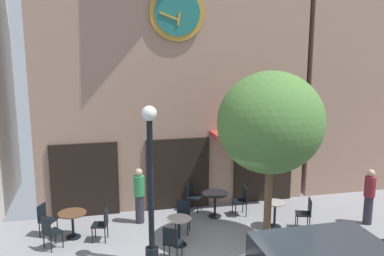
% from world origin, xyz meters
% --- Properties ---
extents(clock_building, '(8.68, 4.24, 12.13)m').
position_xyz_m(clock_building, '(-0.03, 5.51, 6.28)').
color(clock_building, '#9E7A66').
rests_on(clock_building, ground_plane).
extents(neighbor_building_right, '(5.95, 3.92, 13.57)m').
position_xyz_m(neighbor_building_right, '(7.46, 6.05, 6.78)').
color(neighbor_building_right, '#9E7A66').
rests_on(neighbor_building_right, ground_plane).
extents(street_lamp, '(0.36, 0.36, 3.86)m').
position_xyz_m(street_lamp, '(-1.32, 0.80, 1.96)').
color(street_lamp, black).
rests_on(street_lamp, ground_plane).
extents(street_tree, '(2.76, 2.48, 4.59)m').
position_xyz_m(street_tree, '(1.80, 1.10, 3.27)').
color(street_tree, brown).
rests_on(street_tree, ground_plane).
extents(cafe_table_center, '(0.77, 0.77, 0.73)m').
position_xyz_m(cafe_table_center, '(-3.26, 2.58, 0.53)').
color(cafe_table_center, black).
rests_on(cafe_table_center, ground_plane).
extents(cafe_table_center_right, '(0.64, 0.64, 0.76)m').
position_xyz_m(cafe_table_center_right, '(-0.51, 1.50, 0.51)').
color(cafe_table_center_right, black).
rests_on(cafe_table_center_right, ground_plane).
extents(cafe_table_leftmost, '(0.80, 0.80, 0.76)m').
position_xyz_m(cafe_table_leftmost, '(0.93, 3.10, 0.57)').
color(cafe_table_leftmost, black).
rests_on(cafe_table_leftmost, ground_plane).
extents(cafe_table_near_curb, '(0.61, 0.61, 0.77)m').
position_xyz_m(cafe_table_near_curb, '(2.41, 1.97, 0.50)').
color(cafe_table_near_curb, black).
rests_on(cafe_table_near_curb, ground_plane).
extents(cafe_chair_outer, '(0.48, 0.48, 0.90)m').
position_xyz_m(cafe_chair_outer, '(-2.46, 2.22, 0.53)').
color(cafe_chair_outer, black).
rests_on(cafe_chair_outer, ground_plane).
extents(cafe_chair_facing_wall, '(0.51, 0.51, 0.90)m').
position_xyz_m(cafe_chair_facing_wall, '(3.24, 1.69, 0.53)').
color(cafe_chair_facing_wall, black).
rests_on(cafe_chair_facing_wall, ground_plane).
extents(cafe_chair_mid_row, '(0.41, 0.41, 0.90)m').
position_xyz_m(cafe_chair_mid_row, '(1.79, 3.05, 0.53)').
color(cafe_chair_mid_row, black).
rests_on(cafe_chair_mid_row, ground_plane).
extents(cafe_chair_near_lamp, '(0.52, 0.52, 0.90)m').
position_xyz_m(cafe_chair_near_lamp, '(-0.24, 2.27, 0.53)').
color(cafe_chair_near_lamp, black).
rests_on(cafe_chair_near_lamp, ground_plane).
extents(cafe_chair_left_end, '(0.56, 0.56, 0.90)m').
position_xyz_m(cafe_chair_left_end, '(-3.80, 2.01, 0.53)').
color(cafe_chair_left_end, black).
rests_on(cafe_chair_left_end, ground_plane).
extents(cafe_chair_under_awning, '(0.55, 0.55, 0.90)m').
position_xyz_m(cafe_chair_under_awning, '(-0.84, 0.73, 0.53)').
color(cafe_chair_under_awning, black).
rests_on(cafe_chair_under_awning, ground_plane).
extents(cafe_chair_by_entrance, '(0.56, 0.56, 0.90)m').
position_xyz_m(cafe_chair_by_entrance, '(0.38, 3.76, 0.53)').
color(cafe_chair_by_entrance, black).
rests_on(cafe_chair_by_entrance, ground_plane).
extents(cafe_chair_right_end, '(0.54, 0.54, 0.90)m').
position_xyz_m(cafe_chair_right_end, '(-4.00, 2.89, 0.53)').
color(cafe_chair_right_end, black).
rests_on(cafe_chair_right_end, ground_plane).
extents(pedestrian_green, '(0.41, 0.41, 1.67)m').
position_xyz_m(pedestrian_green, '(-1.36, 3.18, 0.86)').
color(pedestrian_green, '#2D2D38').
rests_on(pedestrian_green, ground_plane).
extents(pedestrian_maroon, '(0.41, 0.41, 1.67)m').
position_xyz_m(pedestrian_maroon, '(5.19, 1.60, 0.86)').
color(pedestrian_maroon, '#2D2D38').
rests_on(pedestrian_maroon, ground_plane).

